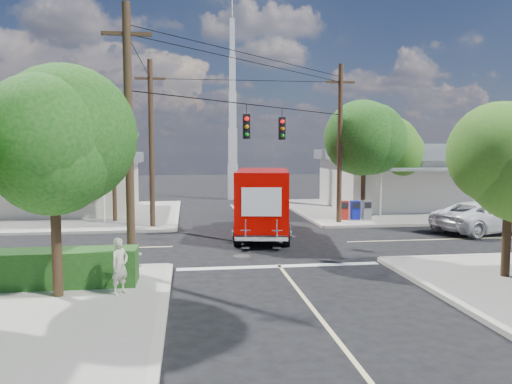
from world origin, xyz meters
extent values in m
plane|color=black|center=(0.00, 0.00, 0.00)|extent=(120.00, 120.00, 0.00)
cube|color=gray|center=(11.00, 11.00, 0.07)|extent=(14.00, 14.00, 0.14)
cube|color=#AEA99A|center=(4.00, 11.00, 0.07)|extent=(0.25, 14.00, 0.14)
cube|color=#AEA99A|center=(11.00, 4.00, 0.07)|extent=(14.00, 0.25, 0.14)
cube|color=gray|center=(-11.00, 11.00, 0.07)|extent=(14.00, 14.00, 0.14)
cube|color=#AEA99A|center=(-4.00, 11.00, 0.07)|extent=(0.25, 14.00, 0.14)
cube|color=#AEA99A|center=(-11.00, 4.00, 0.07)|extent=(14.00, 0.25, 0.14)
cube|color=#AEA99A|center=(4.00, -11.00, 0.07)|extent=(0.25, 14.00, 0.14)
cube|color=#AEA99A|center=(-4.00, -11.00, 0.07)|extent=(0.25, 14.00, 0.14)
cube|color=beige|center=(0.00, 10.00, 0.01)|extent=(0.12, 12.00, 0.01)
cube|color=beige|center=(0.00, -10.00, 0.01)|extent=(0.12, 12.00, 0.01)
cube|color=beige|center=(10.00, 0.00, 0.01)|extent=(12.00, 0.12, 0.01)
cube|color=beige|center=(-10.00, 0.00, 0.01)|extent=(12.00, 0.12, 0.01)
cube|color=silver|center=(0.00, -4.30, 0.01)|extent=(7.50, 0.40, 0.01)
cube|color=silver|center=(12.50, 12.00, 1.84)|extent=(11.00, 8.00, 3.40)
cube|color=gray|center=(12.50, 12.00, 3.89)|extent=(11.80, 8.80, 0.70)
cube|color=gray|center=(12.50, 12.00, 4.39)|extent=(6.05, 4.40, 0.50)
cube|color=gray|center=(12.50, 7.10, 3.04)|extent=(9.90, 1.80, 0.15)
cylinder|color=silver|center=(8.10, 6.30, 1.59)|extent=(0.12, 0.12, 2.90)
cube|color=beige|center=(-12.00, 12.50, 1.74)|extent=(10.00, 8.00, 3.20)
cube|color=gray|center=(-12.00, 12.50, 3.69)|extent=(10.80, 8.80, 0.70)
cube|color=gray|center=(-12.00, 12.50, 4.19)|extent=(5.50, 4.40, 0.50)
cube|color=gray|center=(-12.00, 7.60, 2.84)|extent=(9.00, 1.80, 0.15)
cylinder|color=silver|center=(-8.00, 6.80, 1.49)|extent=(0.12, 0.12, 2.70)
cube|color=silver|center=(0.50, 20.00, 1.50)|extent=(0.80, 0.80, 3.00)
cube|color=silver|center=(0.50, 20.00, 4.50)|extent=(0.70, 0.70, 3.00)
cube|color=silver|center=(0.50, 20.00, 7.50)|extent=(0.60, 0.60, 3.00)
cube|color=silver|center=(0.50, 20.00, 10.50)|extent=(0.50, 0.50, 3.00)
cube|color=silver|center=(0.50, 20.00, 13.50)|extent=(0.40, 0.40, 3.00)
cylinder|color=silver|center=(0.50, 20.00, 16.00)|extent=(0.10, 0.10, 2.00)
cylinder|color=#422D1C|center=(-7.00, -7.50, 2.00)|extent=(0.28, 0.28, 3.71)
sphere|color=#11480E|center=(-7.00, -7.50, 4.32)|extent=(3.71, 3.71, 3.71)
sphere|color=#11480E|center=(-7.40, -7.30, 4.55)|extent=(3.02, 3.02, 3.02)
sphere|color=#11480E|center=(-6.65, -7.80, 4.20)|extent=(3.25, 3.25, 3.25)
cylinder|color=#422D1C|center=(7.20, 6.80, 2.19)|extent=(0.28, 0.28, 4.10)
sphere|color=#11480E|center=(7.20, 6.80, 4.75)|extent=(4.10, 4.10, 4.10)
sphere|color=#11480E|center=(6.80, 7.00, 5.00)|extent=(3.33, 3.33, 3.33)
sphere|color=#11480E|center=(7.55, 6.50, 4.62)|extent=(3.58, 3.58, 3.58)
cylinder|color=#422D1C|center=(9.80, 9.00, 1.93)|extent=(0.28, 0.28, 3.58)
sphere|color=#37651C|center=(9.80, 9.00, 4.17)|extent=(3.58, 3.58, 3.58)
sphere|color=#37651C|center=(9.40, 9.20, 4.40)|extent=(2.91, 2.91, 2.91)
sphere|color=#37651C|center=(10.15, 8.70, 4.06)|extent=(3.14, 3.14, 3.14)
cylinder|color=#422D1C|center=(7.00, -7.20, 1.87)|extent=(0.28, 0.28, 3.46)
sphere|color=#37651C|center=(7.00, -7.20, 4.03)|extent=(3.46, 3.46, 3.46)
sphere|color=#37651C|center=(6.60, -7.00, 4.24)|extent=(2.81, 2.81, 2.81)
cylinder|color=#422D1C|center=(-7.50, 7.50, 2.64)|extent=(0.24, 0.24, 5.00)
cone|color=#29632F|center=(-6.60, 7.50, 5.24)|extent=(0.50, 2.06, 0.98)
cone|color=#29632F|center=(-6.94, 8.20, 5.24)|extent=(1.92, 1.68, 0.98)
cone|color=#29632F|center=(-7.70, 8.38, 5.24)|extent=(2.12, 0.95, 0.98)
cone|color=#29632F|center=(-8.31, 7.89, 5.24)|extent=(1.34, 2.07, 0.98)
cone|color=#29632F|center=(-8.31, 7.11, 5.24)|extent=(1.34, 2.07, 0.98)
cone|color=#29632F|center=(-7.70, 6.62, 5.24)|extent=(2.12, 0.95, 0.98)
cone|color=#29632F|center=(-6.94, 6.80, 5.24)|extent=(1.92, 1.68, 0.98)
cylinder|color=#422D1C|center=(-9.50, 9.00, 2.44)|extent=(0.24, 0.24, 4.60)
cone|color=#29632F|center=(-8.60, 9.00, 4.84)|extent=(0.50, 2.06, 0.98)
cone|color=#29632F|center=(-8.94, 9.70, 4.84)|extent=(1.92, 1.68, 0.98)
cone|color=#29632F|center=(-9.70, 9.88, 4.84)|extent=(2.12, 0.95, 0.98)
cone|color=#29632F|center=(-10.31, 9.39, 4.84)|extent=(1.34, 2.07, 0.98)
cone|color=#29632F|center=(-10.31, 8.61, 4.84)|extent=(1.34, 2.07, 0.98)
cone|color=#29632F|center=(-9.70, 8.12, 4.84)|extent=(2.12, 0.95, 0.98)
cone|color=#29632F|center=(-8.94, 8.30, 4.84)|extent=(1.92, 1.68, 0.98)
cylinder|color=#473321|center=(-5.20, -5.20, 4.50)|extent=(0.28, 0.28, 9.00)
cube|color=#473321|center=(-5.20, -5.20, 8.00)|extent=(1.60, 0.12, 0.12)
cylinder|color=#473321|center=(5.20, 5.20, 4.50)|extent=(0.28, 0.28, 9.00)
cube|color=#473321|center=(5.20, 5.20, 8.00)|extent=(1.60, 0.12, 0.12)
cylinder|color=#473321|center=(-5.20, 5.20, 4.50)|extent=(0.28, 0.28, 9.00)
cube|color=#473321|center=(-5.20, 5.20, 8.00)|extent=(1.60, 0.12, 0.12)
cylinder|color=black|center=(0.00, 0.00, 6.20)|extent=(10.43, 10.43, 0.04)
cube|color=black|center=(-0.80, -0.80, 5.25)|extent=(0.30, 0.24, 1.05)
sphere|color=red|center=(-0.80, -0.94, 5.58)|extent=(0.20, 0.20, 0.20)
cube|color=black|center=(1.10, 1.10, 5.25)|extent=(0.30, 0.24, 1.05)
sphere|color=red|center=(1.10, 0.96, 5.58)|extent=(0.20, 0.20, 0.20)
cube|color=silver|center=(-7.80, -5.60, 0.49)|extent=(5.94, 0.05, 0.08)
cube|color=silver|center=(-7.80, -5.60, 0.89)|extent=(5.94, 0.05, 0.08)
cube|color=silver|center=(-5.00, -5.60, 0.64)|extent=(0.09, 0.06, 1.00)
cube|color=#154118|center=(-8.00, -6.40, 0.69)|extent=(6.20, 1.20, 1.10)
cube|color=#A01C15|center=(5.80, 6.20, 0.69)|extent=(0.50, 0.50, 1.10)
cube|color=#0E1897|center=(6.50, 6.20, 0.69)|extent=(0.50, 0.50, 1.10)
cube|color=slate|center=(7.20, 6.20, 0.69)|extent=(0.50, 0.50, 1.10)
cube|color=black|center=(0.38, 2.22, 0.52)|extent=(3.37, 7.60, 0.24)
cube|color=#CB0400|center=(0.87, 5.05, 1.27)|extent=(2.50, 1.96, 2.07)
cube|color=black|center=(0.98, 5.70, 1.65)|extent=(1.99, 0.57, 0.89)
cube|color=silver|center=(1.01, 5.89, 0.61)|extent=(2.15, 0.48, 0.33)
cube|color=#CB0400|center=(0.24, 1.39, 1.93)|extent=(3.24, 5.78, 2.73)
cube|color=white|center=(1.42, 1.19, 2.07)|extent=(0.59, 3.34, 1.22)
cube|color=white|center=(-0.94, 1.59, 2.07)|extent=(0.59, 3.34, 1.22)
cube|color=white|center=(-0.23, -1.32, 2.07)|extent=(1.67, 0.30, 1.22)
cube|color=silver|center=(-0.25, -1.44, 0.52)|extent=(2.27, 0.61, 0.17)
cube|color=silver|center=(-0.92, -1.45, 0.89)|extent=(0.43, 0.13, 0.94)
cube|color=silver|center=(0.38, -1.67, 0.89)|extent=(0.43, 0.13, 0.94)
cylinder|color=black|center=(-0.23, 5.10, 0.52)|extent=(0.47, 1.07, 1.04)
cylinder|color=black|center=(1.91, 4.73, 0.52)|extent=(0.47, 1.07, 1.04)
cylinder|color=black|center=(-1.15, -0.28, 0.52)|extent=(0.47, 1.07, 1.04)
cylinder|color=black|center=(0.99, -0.65, 0.52)|extent=(0.47, 1.07, 1.04)
imported|color=silver|center=(11.85, 1.57, 0.80)|extent=(6.27, 4.33, 1.59)
imported|color=#BBBA9E|center=(-5.27, -7.55, 0.96)|extent=(0.68, 0.71, 1.64)
camera|label=1|loc=(-3.32, -22.02, 4.32)|focal=35.00mm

